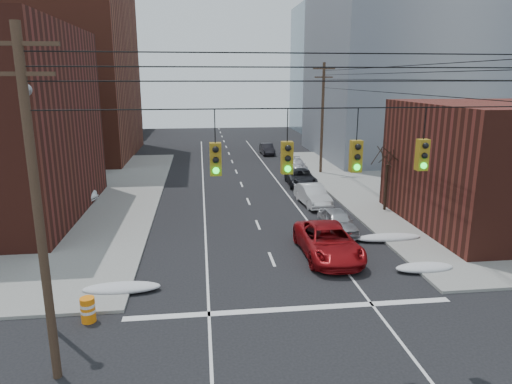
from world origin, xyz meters
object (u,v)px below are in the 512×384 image
object	(u,v)px
parked_car_e	(296,164)
parked_car_f	(267,149)
lot_car_a	(67,193)
lot_car_d	(43,181)
parked_car_b	(313,195)
red_pickup	(328,242)
parked_car_a	(338,221)
parked_car_c	(301,178)
construction_barrel	(88,309)
parked_car_d	(297,165)
lot_car_b	(72,179)

from	to	relation	value
parked_car_e	parked_car_f	size ratio (longest dim) A/B	0.85
lot_car_a	lot_car_d	bearing A→B (deg)	47.81
parked_car_b	lot_car_d	size ratio (longest dim) A/B	1.31
red_pickup	parked_car_a	bearing A→B (deg)	65.79
parked_car_a	parked_car_c	xyz separation A→B (m)	(0.54, 13.13, -0.00)
parked_car_c	parked_car_e	size ratio (longest dim) A/B	1.46
parked_car_b	lot_car_a	world-z (taller)	lot_car_a
lot_car_a	red_pickup	bearing A→B (deg)	-111.72
red_pickup	parked_car_e	distance (m)	24.47
red_pickup	construction_barrel	distance (m)	12.69
parked_car_a	parked_car_b	world-z (taller)	parked_car_b
parked_car_b	parked_car_d	size ratio (longest dim) A/B	1.11
parked_car_a	construction_barrel	world-z (taller)	parked_car_a
parked_car_c	parked_car_f	bearing A→B (deg)	94.54
parked_car_b	lot_car_b	world-z (taller)	lot_car_b
parked_car_c	lot_car_b	world-z (taller)	lot_car_b
parked_car_b	parked_car_d	world-z (taller)	parked_car_b
parked_car_d	parked_car_b	bearing A→B (deg)	-96.46
parked_car_e	lot_car_b	distance (m)	22.23
parked_car_d	parked_car_f	xyz separation A→B (m)	(-1.60, 10.84, 0.07)
parked_car_e	lot_car_d	world-z (taller)	lot_car_d
construction_barrel	parked_car_d	bearing A→B (deg)	63.40
parked_car_e	red_pickup	bearing A→B (deg)	-98.44
construction_barrel	red_pickup	bearing A→B (deg)	26.10
parked_car_b	parked_car_d	distance (m)	13.52
lot_car_d	construction_barrel	distance (m)	25.46
parked_car_a	parked_car_b	distance (m)	6.52
parked_car_e	construction_barrel	size ratio (longest dim) A/B	3.49
lot_car_b	construction_barrel	distance (m)	24.10
construction_barrel	parked_car_a	bearing A→B (deg)	35.67
parked_car_f	parked_car_d	bearing A→B (deg)	-83.60
parked_car_f	lot_car_a	distance (m)	28.73
red_pickup	parked_car_a	xyz separation A→B (m)	(1.70, 3.82, -0.12)
parked_car_d	lot_car_b	size ratio (longest dim) A/B	0.75
parked_car_b	construction_barrel	size ratio (longest dim) A/B	4.61
parked_car_e	construction_barrel	world-z (taller)	parked_car_e
parked_car_c	construction_barrel	world-z (taller)	parked_car_c
parked_car_a	lot_car_d	bearing A→B (deg)	145.23
parked_car_f	lot_car_d	xyz separation A→B (m)	(-22.20, -16.40, 0.08)
parked_car_c	parked_car_f	xyz separation A→B (m)	(-0.54, 17.65, -0.03)
red_pickup	parked_car_b	xyz separation A→B (m)	(1.70, 10.33, -0.07)
red_pickup	parked_car_a	size ratio (longest dim) A/B	1.43
red_pickup	lot_car_b	distance (m)	25.13
lot_car_b	parked_car_c	bearing A→B (deg)	-111.40
lot_car_d	construction_barrel	xyz separation A→B (m)	(9.11, -23.77, -0.24)
parked_car_f	parked_car_a	bearing A→B (deg)	-92.00
red_pickup	parked_car_d	xyz separation A→B (m)	(3.30, 23.76, -0.23)
lot_car_a	construction_barrel	bearing A→B (deg)	-147.57
parked_car_e	lot_car_a	world-z (taller)	lot_car_a
lot_car_b	lot_car_d	size ratio (longest dim) A/B	1.57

